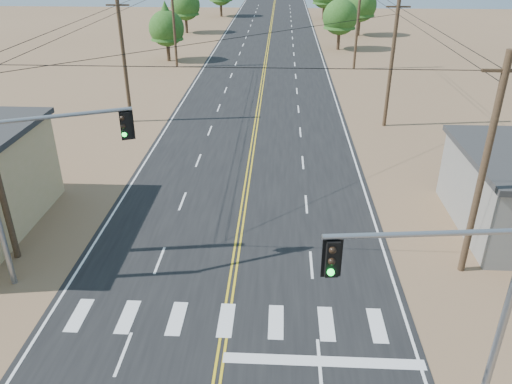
{
  "coord_description": "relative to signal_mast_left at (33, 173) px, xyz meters",
  "views": [
    {
      "loc": [
        1.98,
        -7.4,
        13.66
      ],
      "look_at": [
        0.97,
        12.56,
        3.5
      ],
      "focal_mm": 35.0,
      "sensor_mm": 36.0,
      "label": 1
    }
  ],
  "objects": [
    {
      "name": "road",
      "position": [
        8.09,
        19.33,
        -5.11
      ],
      "size": [
        15.0,
        200.0,
        0.02
      ],
      "primitive_type": "cube",
      "color": "black",
      "rests_on": "ground"
    },
    {
      "name": "utility_pole_left_mid",
      "position": [
        -2.41,
        21.33,
        0.0
      ],
      "size": [
        1.8,
        0.3,
        10.0
      ],
      "color": "#4C3826",
      "rests_on": "ground"
    },
    {
      "name": "utility_pole_left_far",
      "position": [
        -2.41,
        41.33,
        0.0
      ],
      "size": [
        1.8,
        0.3,
        10.0
      ],
      "color": "#4C3826",
      "rests_on": "ground"
    },
    {
      "name": "utility_pole_right_near",
      "position": [
        18.59,
        1.33,
        0.0
      ],
      "size": [
        1.8,
        0.3,
        10.0
      ],
      "color": "#4C3826",
      "rests_on": "ground"
    },
    {
      "name": "utility_pole_right_mid",
      "position": [
        18.59,
        21.33,
        0.0
      ],
      "size": [
        1.8,
        0.3,
        10.0
      ],
      "color": "#4C3826",
      "rests_on": "ground"
    },
    {
      "name": "utility_pole_right_far",
      "position": [
        18.59,
        41.33,
        0.0
      ],
      "size": [
        1.8,
        0.3,
        10.0
      ],
      "color": "#4C3826",
      "rests_on": "ground"
    },
    {
      "name": "signal_mast_left",
      "position": [
        0.0,
        0.0,
        0.0
      ],
      "size": [
        5.65,
        2.54,
        7.59
      ],
      "rotation": [
        0.0,
        0.0,
        0.4
      ],
      "color": "gray",
      "rests_on": "ground"
    },
    {
      "name": "signal_mast_right",
      "position": [
        15.04,
        -6.84,
        -0.33
      ],
      "size": [
        5.53,
        0.95,
        7.11
      ],
      "rotation": [
        0.0,
        0.0,
        0.11
      ],
      "color": "gray",
      "rests_on": "ground"
    },
    {
      "name": "tree_left_near",
      "position": [
        -4.04,
        44.55,
        -0.75
      ],
      "size": [
        4.28,
        4.28,
        7.14
      ],
      "color": "#3F2D1E",
      "rests_on": "ground"
    },
    {
      "name": "tree_left_mid",
      "position": [
        -5.43,
        65.37,
        -0.38
      ],
      "size": [
        4.65,
        4.65,
        7.75
      ],
      "color": "#3F2D1E",
      "rests_on": "ground"
    },
    {
      "name": "tree_right_near",
      "position": [
        17.82,
        52.81,
        -0.35
      ],
      "size": [
        4.68,
        4.68,
        7.8
      ],
      "color": "#3F2D1E",
      "rests_on": "ground"
    },
    {
      "name": "tree_right_mid",
      "position": [
        22.09,
        64.3,
        -0.11
      ],
      "size": [
        4.91,
        4.91,
        8.18
      ],
      "color": "#3F2D1E",
      "rests_on": "ground"
    }
  ]
}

